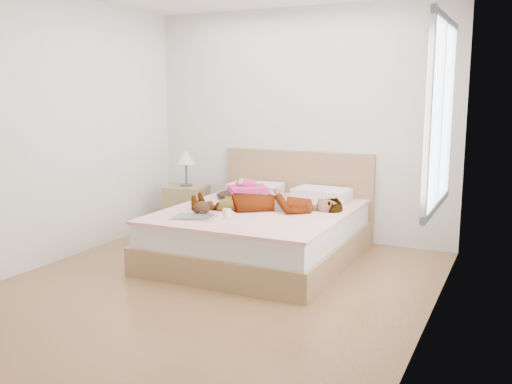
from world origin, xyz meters
TOP-DOWN VIEW (x-y plane):
  - ground at (0.00, 0.00)m, footprint 4.00×4.00m
  - woman at (0.07, 0.98)m, footprint 1.61×0.99m
  - hair at (-0.50, 1.43)m, footprint 0.53×0.61m
  - phone at (-0.43, 1.38)m, footprint 0.07×0.11m
  - room_shell at (1.77, 0.30)m, footprint 4.00×4.00m
  - bed at (0.00, 1.04)m, footprint 1.80×2.08m
  - towel at (-0.39, 1.44)m, footprint 0.52×0.51m
  - magazine at (-0.40, 0.31)m, footprint 0.46×0.35m
  - coffee_mug at (-0.09, 0.43)m, footprint 0.11×0.08m
  - plush_toy at (-0.39, 0.50)m, footprint 0.20×0.25m
  - nightstand at (-1.26, 1.57)m, footprint 0.53×0.49m

SIDE VIEW (x-z plane):
  - ground at x=0.00m, z-range 0.00..0.00m
  - bed at x=0.00m, z-range -0.22..0.78m
  - nightstand at x=-1.26m, z-range -0.17..0.83m
  - magazine at x=-0.40m, z-range 0.51..0.53m
  - hair at x=-0.50m, z-range 0.51..0.59m
  - coffee_mug at x=-0.09m, z-range 0.51..0.60m
  - plush_toy at x=-0.39m, z-range 0.51..0.64m
  - towel at x=-0.39m, z-range 0.49..0.70m
  - woman at x=0.07m, z-range 0.51..0.72m
  - phone at x=-0.43m, z-range 0.67..0.73m
  - room_shell at x=1.77m, z-range -0.50..3.50m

